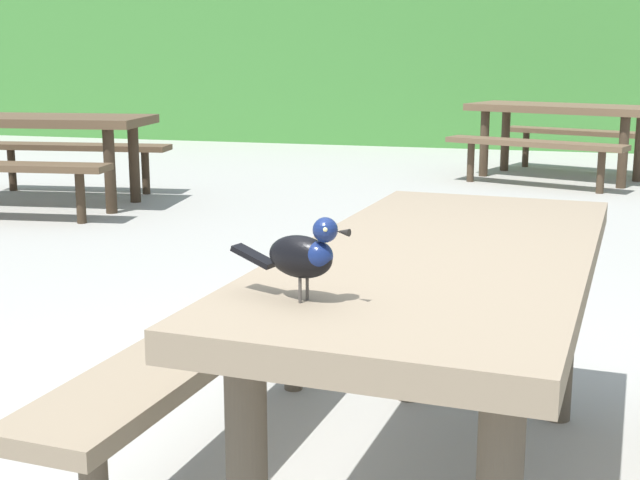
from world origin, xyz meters
The scene contains 5 objects.
hedge_wall centered at (0.00, 10.51, 1.05)m, with size 28.00×1.72×2.10m, color #428438.
picnic_table_foreground centered at (0.29, 0.29, 0.56)m, with size 1.81×1.85×0.74m.
bird_grackle centered at (0.08, -0.31, 0.84)m, with size 0.28×0.12×0.18m.
picnic_table_mid_left centered at (-3.59, 4.31, 0.56)m, with size 1.90×1.87×0.74m.
picnic_table_far_centre centered at (0.53, 7.10, 0.56)m, with size 2.17×2.15×0.74m.
Camera 1 is at (0.59, -2.00, 1.25)m, focal length 49.16 mm.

